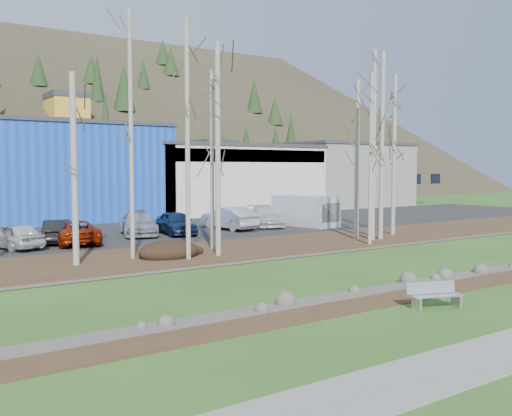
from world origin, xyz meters
TOP-DOWN VIEW (x-y plane):
  - ground at (0.00, 0.00)m, footprint 200.00×200.00m
  - dirt_strip at (0.00, 2.10)m, footprint 80.00×1.80m
  - near_bank_rocks at (0.00, 3.10)m, footprint 80.00×0.80m
  - river at (0.00, 7.20)m, footprint 80.00×8.00m
  - far_bank_rocks at (0.00, 11.30)m, footprint 80.00×0.80m
  - far_bank at (0.00, 14.50)m, footprint 80.00×7.00m
  - parking_lot at (0.00, 25.00)m, footprint 80.00×14.00m
  - building_blue at (-6.00, 39.00)m, footprint 20.40×12.24m
  - building_white at (12.00, 38.98)m, footprint 18.36×12.24m
  - building_grey at (28.00, 39.00)m, footprint 14.28×12.24m
  - hillside at (0.00, 84.00)m, footprint 160.00×72.00m
  - bench_intact at (-2.94, 0.27)m, footprint 1.79×1.07m
  - dirt_mound at (-5.82, 13.90)m, footprint 3.12×2.20m
  - birch_1 at (-7.47, 14.45)m, footprint 0.21×0.21m
  - birch_2 at (-10.29, 14.10)m, footprint 0.28×0.28m
  - birch_3 at (-5.32, 12.78)m, footprint 0.23×0.23m
  - birch_4 at (-3.55, 12.98)m, footprint 0.26×0.26m
  - birch_5 at (-2.74, 14.98)m, footprint 0.21×0.21m
  - birch_6 at (5.62, 11.59)m, footprint 0.20×0.20m
  - birch_7 at (7.24, 12.96)m, footprint 0.28×0.28m
  - birch_8 at (6.71, 13.79)m, footprint 0.29×0.29m
  - birch_9 at (10.32, 14.13)m, footprint 0.27×0.27m
  - birch_10 at (7.95, 12.96)m, footprint 0.28×0.28m
  - car_0 at (-11.51, 21.15)m, footprint 2.81×4.46m
  - car_1 at (-8.92, 22.33)m, footprint 2.65×4.40m
  - car_2 at (-8.15, 21.24)m, footprint 3.02×5.21m
  - car_3 at (-3.54, 23.27)m, footprint 3.41×5.50m
  - car_4 at (-1.34, 22.21)m, footprint 2.46×4.71m
  - car_5 at (3.12, 22.82)m, footprint 2.14×5.01m
  - car_6 at (6.47, 23.12)m, footprint 3.92×5.58m
  - van_white at (9.23, 21.59)m, footprint 2.87×5.37m

SIDE VIEW (x-z plane):
  - ground at x=0.00m, z-range 0.00..0.00m
  - near_bank_rocks at x=0.00m, z-range -0.25..0.25m
  - river at x=0.00m, z-range -0.45..0.45m
  - far_bank_rocks at x=0.00m, z-range -0.23..0.23m
  - dirt_strip at x=0.00m, z-range 0.00..0.03m
  - parking_lot at x=0.00m, z-range 0.00..0.14m
  - far_bank at x=0.00m, z-range 0.00..0.15m
  - bench_intact at x=-2.94m, z-range 0.00..0.86m
  - dirt_mound at x=-5.82m, z-range 0.15..0.76m
  - car_2 at x=-8.15m, z-range 0.14..1.50m
  - car_1 at x=-8.92m, z-range 0.14..1.51m
  - car_0 at x=-11.51m, z-range 0.14..1.56m
  - car_3 at x=-3.54m, z-range 0.14..1.63m
  - car_6 at x=6.47m, z-range 0.14..1.64m
  - car_4 at x=-1.34m, z-range 0.14..1.67m
  - car_5 at x=3.12m, z-range 0.14..1.75m
  - van_white at x=9.23m, z-range 0.14..2.38m
  - building_white at x=12.00m, z-range 0.01..6.81m
  - building_grey at x=28.00m, z-range 0.01..7.31m
  - building_blue at x=-6.00m, z-range 0.01..8.31m
  - birch_2 at x=-10.29m, z-range 0.15..8.74m
  - birch_5 at x=-2.74m, z-range 0.15..9.67m
  - birch_8 at x=6.71m, z-range 0.15..9.78m
  - birch_6 at x=5.62m, z-range 0.15..9.85m
  - birch_9 at x=10.32m, z-range 0.15..10.50m
  - birch_4 at x=-3.55m, z-range 0.15..10.67m
  - birch_3 at x=-5.32m, z-range 0.15..11.49m
  - birch_7 at x=7.24m, z-range 0.15..11.52m
  - birch_10 at x=7.95m, z-range 0.15..11.52m
  - birch_1 at x=-7.47m, z-range 0.15..12.02m
  - hillside at x=0.00m, z-range 0.00..35.00m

